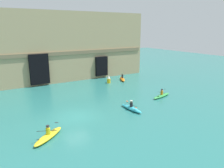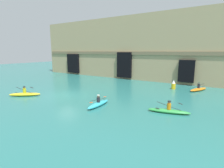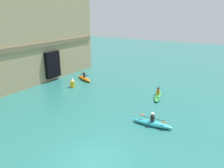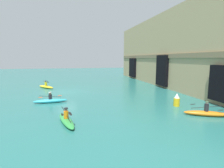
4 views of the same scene
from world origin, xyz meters
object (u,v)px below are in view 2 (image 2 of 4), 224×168
Objects in this scene: kayak_green at (169,111)px; kayak_orange at (198,89)px; kayak_yellow at (25,94)px; marker_buoy at (173,85)px; kayak_cyan at (98,104)px.

kayak_orange is (0.97, 10.70, 0.03)m from kayak_green.
kayak_yellow is 16.19m from kayak_green.
kayak_orange is at bearing 10.77° from marker_buoy.
kayak_orange is (16.80, 14.09, 0.01)m from kayak_yellow.
kayak_yellow is at bearing -135.43° from marker_buoy.
kayak_green is at bearing 152.85° from kayak_yellow.
kayak_yellow is at bearing 96.60° from kayak_cyan.
kayak_yellow is 0.98× the size of kayak_orange.
marker_buoy is (13.70, 13.50, 0.34)m from kayak_yellow.
kayak_yellow is 21.93m from kayak_orange.
kayak_cyan is 12.52m from marker_buoy.
marker_buoy is (-3.10, -0.59, 0.34)m from kayak_orange.
kayak_orange is at bearing -109.04° from kayak_green.
kayak_cyan is at bearing 1.70° from kayak_green.
marker_buoy is at bearing -22.27° from kayak_cyan.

